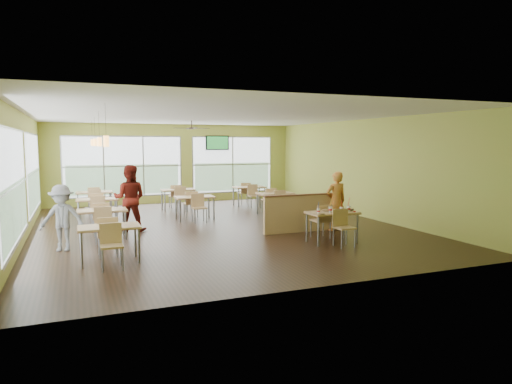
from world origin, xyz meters
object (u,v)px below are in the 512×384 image
Objects in this scene: man_plaid at (336,201)px; food_basket at (350,210)px; half_wall_divider at (304,213)px; main_table at (332,217)px.

man_plaid is 1.32m from food_basket.
half_wall_divider is 1.55m from food_basket.
man_plaid is 7.60× the size of food_basket.
half_wall_divider reaches higher than main_table.
food_basket is at bearing 0.79° from main_table.
man_plaid is at bearing -11.73° from half_wall_divider.
man_plaid reaches higher than half_wall_divider.
main_table is 0.63× the size of half_wall_divider.
main_table is 0.92× the size of man_plaid.
food_basket is at bearing -70.87° from half_wall_divider.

